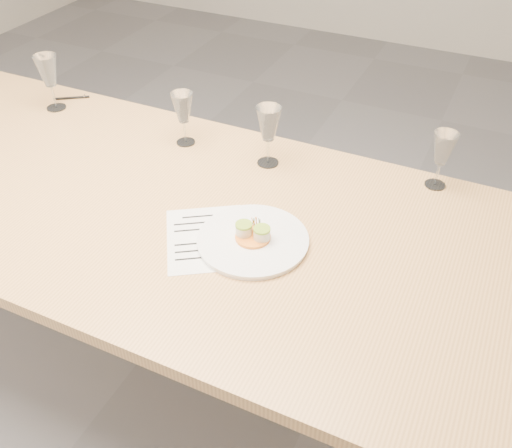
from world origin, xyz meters
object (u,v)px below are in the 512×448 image
at_px(wine_glass_0, 48,72).
at_px(wine_glass_2, 269,125).
at_px(ballpoint_pen, 73,98).
at_px(wine_glass_1, 183,109).
at_px(recipe_sheet, 207,238).
at_px(wine_glass_3, 443,150).
at_px(dining_table, 124,207).
at_px(dinner_plate, 253,239).

distance_m(wine_glass_0, wine_glass_2, 0.88).
bearing_deg(wine_glass_2, ballpoint_pen, 173.71).
bearing_deg(ballpoint_pen, wine_glass_1, -44.41).
xyz_separation_m(wine_glass_0, wine_glass_2, (0.88, -0.01, -0.00)).
bearing_deg(ballpoint_pen, recipe_sheet, -64.78).
bearing_deg(wine_glass_3, dining_table, -153.27).
height_order(dining_table, recipe_sheet, recipe_sheet).
bearing_deg(wine_glass_1, dinner_plate, -40.89).
relative_size(wine_glass_2, wine_glass_3, 1.10).
xyz_separation_m(wine_glass_2, wine_glass_3, (0.52, 0.11, -0.01)).
xyz_separation_m(dinner_plate, wine_glass_0, (-1.01, 0.39, 0.13)).
bearing_deg(wine_glass_0, wine_glass_3, 3.96).
bearing_deg(ballpoint_pen, dinner_plate, -59.92).
bearing_deg(recipe_sheet, wine_glass_3, 12.72).
bearing_deg(dinner_plate, wine_glass_2, 108.54).
bearing_deg(recipe_sheet, dinner_plate, -15.68).
xyz_separation_m(ballpoint_pen, wine_glass_2, (0.88, -0.10, 0.14)).
height_order(wine_glass_0, wine_glass_2, wine_glass_0).
bearing_deg(wine_glass_0, recipe_sheet, -25.65).
relative_size(dining_table, wine_glass_1, 13.09).
distance_m(dining_table, wine_glass_0, 0.67).
bearing_deg(wine_glass_2, recipe_sheet, -89.30).
bearing_deg(dining_table, wine_glass_0, 147.85).
xyz_separation_m(dining_table, ballpoint_pen, (-0.53, 0.43, 0.07)).
bearing_deg(recipe_sheet, wine_glass_1, 94.19).
height_order(wine_glass_1, wine_glass_3, wine_glass_1).
relative_size(dining_table, wine_glass_2, 12.02).
bearing_deg(wine_glass_3, dinner_plate, -128.79).
relative_size(wine_glass_0, wine_glass_1, 1.12).
bearing_deg(dinner_plate, recipe_sheet, -162.81).
height_order(dinner_plate, wine_glass_1, wine_glass_1).
bearing_deg(wine_glass_1, ballpoint_pen, 170.14).
bearing_deg(dining_table, wine_glass_3, 26.73).
distance_m(recipe_sheet, wine_glass_2, 0.44).
bearing_deg(wine_glass_1, wine_glass_0, 178.94).
xyz_separation_m(dinner_plate, wine_glass_2, (-0.13, 0.38, 0.13)).
bearing_deg(wine_glass_0, wine_glass_1, -1.06).
relative_size(dinner_plate, ballpoint_pen, 2.72).
bearing_deg(dinner_plate, wine_glass_1, 139.11).
relative_size(dinner_plate, recipe_sheet, 0.87).
bearing_deg(dining_table, ballpoint_pen, 141.33).
xyz_separation_m(ballpoint_pen, wine_glass_3, (1.40, 0.01, 0.12)).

